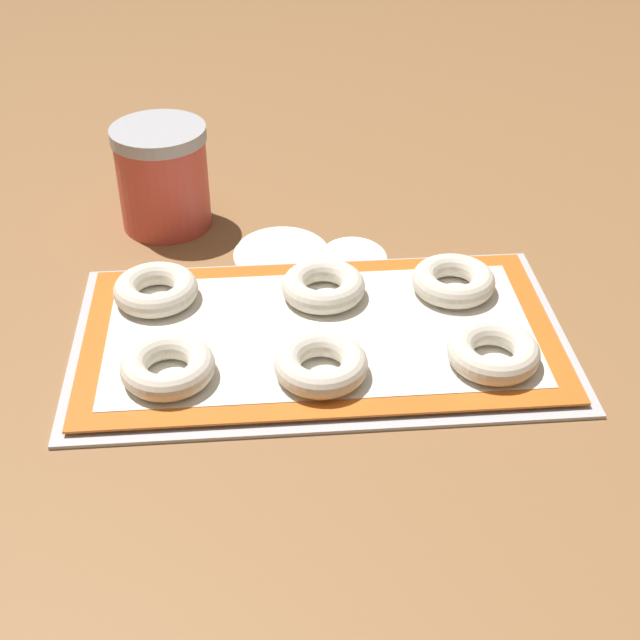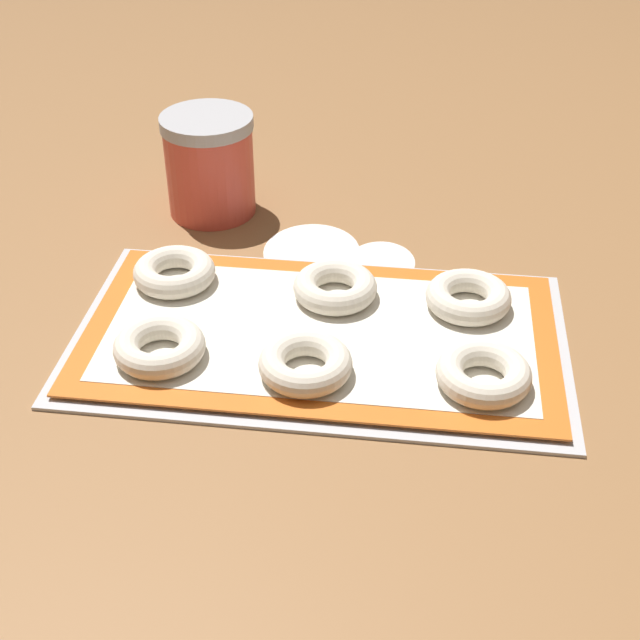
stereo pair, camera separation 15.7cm
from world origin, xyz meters
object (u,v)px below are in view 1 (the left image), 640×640
Objects in this scene: bagel_front_right at (493,352)px; baking_tray at (320,336)px; bagel_front_left at (168,367)px; bagel_back_right at (453,281)px; bagel_back_left at (156,289)px; bagel_front_center at (321,364)px; bagel_back_center at (323,286)px; flour_canister at (163,177)px.

baking_tray is at bearing 157.76° from bagel_front_right.
bagel_front_right is (0.17, -0.07, 0.02)m from baking_tray.
baking_tray is 0.17m from bagel_front_left.
bagel_back_left is at bearing 178.41° from bagel_back_right.
bagel_front_right is (0.17, 0.01, 0.00)m from bagel_front_center.
bagel_back_center is at bearing 38.41° from bagel_front_left.
bagel_back_center is at bearing 84.27° from bagel_front_center.
bagel_front_center and bagel_front_right have the same top height.
baking_tray is at bearing -22.28° from bagel_back_left.
bagel_front_right is at bearing -0.55° from bagel_front_left.
bagel_front_center is at bearing -63.17° from flour_canister.
bagel_front_right and bagel_back_right have the same top height.
bagel_back_right is (0.16, 0.06, 0.02)m from baking_tray.
flour_canister reaches higher than bagel_back_right.
bagel_back_right is at bearing 40.60° from bagel_front_center.
bagel_front_right is 1.00× the size of bagel_back_right.
bagel_front_left is 0.71× the size of flour_canister.
bagel_back_right is (0.15, -0.00, 0.00)m from bagel_back_center.
bagel_front_center is at bearing -40.58° from bagel_back_left.
bagel_back_left and bagel_back_right have the same top height.
bagel_front_left and bagel_back_right have the same top height.
bagel_front_left is at bearing 179.45° from bagel_front_right.
bagel_back_center is at bearing 140.22° from bagel_front_right.
baking_tray is 0.19m from bagel_back_left.
bagel_front_left and bagel_back_left have the same top height.
bagel_front_left reaches higher than baking_tray.
bagel_front_right is (0.32, -0.00, 0.00)m from bagel_front_left.
flour_canister is (-0.19, 0.20, 0.04)m from bagel_back_center.
bagel_back_left is 0.71× the size of flour_canister.
flour_canister is at bearing 89.93° from bagel_back_left.
bagel_back_left is (-0.17, 0.15, 0.00)m from bagel_front_center.
bagel_front_right is 0.37m from bagel_back_left.
bagel_front_right is at bearing -22.26° from bagel_back_left.
flour_canister is at bearing 136.03° from bagel_front_right.
bagel_back_center is at bearing -2.49° from bagel_back_left.
bagel_back_left is 1.00× the size of bagel_back_right.
bagel_back_right is at bearing -1.59° from bagel_back_left.
bagel_front_left is (-0.16, -0.07, 0.02)m from baking_tray.
bagel_front_center is 0.21m from bagel_back_right.
bagel_front_center reaches higher than baking_tray.
bagel_front_center is 0.14m from bagel_back_center.
bagel_front_right is 0.48m from flour_canister.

